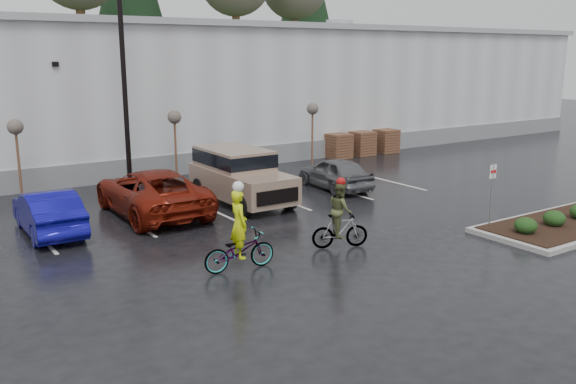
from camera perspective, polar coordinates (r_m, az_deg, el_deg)
ground at (r=18.04m, az=11.25°, el=-5.59°), size 120.00×120.00×0.00m
warehouse at (r=36.17m, az=-14.19°, el=9.33°), size 60.50×15.50×7.20m
wooded_ridge at (r=58.34m, az=-22.01°, el=9.35°), size 80.00×25.00×6.00m
lamppost at (r=25.36m, az=-15.23°, el=12.54°), size 0.50×1.00×9.22m
sapling_west at (r=25.51m, az=-24.13°, el=5.20°), size 0.60×0.60×3.20m
sapling_mid at (r=27.35m, az=-10.57°, el=6.54°), size 0.60×0.60×3.20m
sapling_east at (r=31.08m, az=2.31°, el=7.48°), size 0.60×0.60×3.20m
pallet_stack_a at (r=33.62m, az=4.72°, el=4.33°), size 1.20×1.20×1.35m
pallet_stack_b at (r=34.70m, az=6.93°, el=4.55°), size 1.20×1.20×1.35m
pallet_stack_c at (r=35.89m, az=9.11°, el=4.75°), size 1.20×1.20×1.35m
shrub_a at (r=20.30m, az=21.35°, el=-2.95°), size 0.70×0.70×0.52m
shrub_b at (r=21.52m, az=23.65°, el=-2.28°), size 0.70×0.70×0.52m
fire_lane_sign at (r=20.59m, az=18.54°, el=0.34°), size 0.30×0.05×2.20m
car_blue at (r=20.81m, az=-21.52°, el=-1.74°), size 1.58×4.34×1.42m
car_red at (r=22.19m, az=-12.65°, el=0.01°), size 2.82×5.94×1.64m
suv_tan at (r=23.29m, az=-4.35°, el=1.42°), size 2.20×5.10×2.06m
car_grey at (r=25.89m, az=4.43°, el=1.79°), size 1.90×4.10×1.36m
cyclist_hivis at (r=16.18m, az=-4.59°, el=-4.77°), size 2.04×0.88×2.41m
cyclist_olive at (r=18.00m, az=4.90°, el=-2.80°), size 1.70×1.06×2.13m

